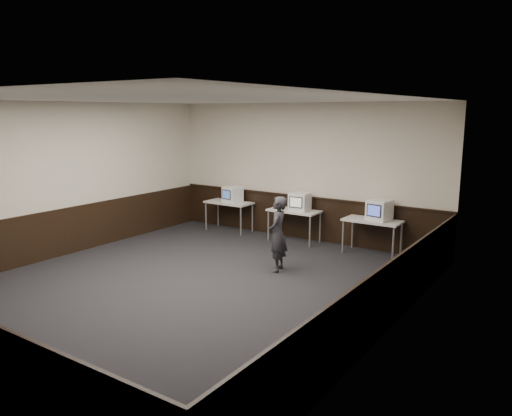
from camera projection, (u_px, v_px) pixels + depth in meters
The scene contains 16 objects.
floor at pixel (192, 285), 8.77m from camera, with size 8.00×8.00×0.00m, color black.
ceiling at pixel (187, 99), 8.15m from camera, with size 8.00×8.00×0.00m, color white.
back_wall at pixel (303, 172), 11.71m from camera, with size 7.00×7.00×0.00m, color beige.
left_wall at pixel (63, 180), 10.38m from camera, with size 8.00×8.00×0.00m, color beige.
right_wall at pixel (391, 220), 6.54m from camera, with size 8.00×8.00×0.00m, color beige.
wainscot_back at pixel (302, 218), 11.91m from camera, with size 6.98×0.04×1.00m, color black.
wainscot_left at pixel (67, 231), 10.58m from camera, with size 0.04×7.98×1.00m, color black.
wainscot_right at pixel (385, 299), 6.76m from camera, with size 0.04×7.98×1.00m, color black.
wainscot_rail at pixel (302, 196), 11.79m from camera, with size 6.98×0.06×0.04m, color black.
desk_left at pixel (229, 205), 12.61m from camera, with size 1.20×0.60×0.75m.
desk_center at pixel (294, 213), 11.56m from camera, with size 1.20×0.60×0.75m.
desk_right at pixel (372, 223), 10.52m from camera, with size 1.20×0.60×0.75m.
emac_left at pixel (233, 194), 12.51m from camera, with size 0.46×0.47×0.39m.
emac_center at pixel (300, 202), 11.43m from camera, with size 0.46×0.49×0.42m.
emac_right at pixel (379, 210), 10.42m from camera, with size 0.50×0.52×0.43m.
person at pixel (278, 234), 9.41m from camera, with size 0.53×0.34×1.44m, color #27272C.
Camera 1 is at (5.61, -6.28, 3.00)m, focal length 35.00 mm.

